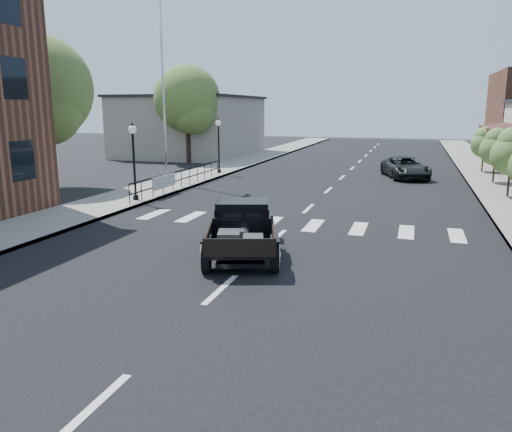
% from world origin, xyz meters
% --- Properties ---
extents(ground, '(120.00, 120.00, 0.00)m').
position_xyz_m(ground, '(0.00, 0.00, 0.00)').
color(ground, black).
rests_on(ground, ground).
extents(road, '(14.00, 80.00, 0.02)m').
position_xyz_m(road, '(0.00, 15.00, 0.01)').
color(road, black).
rests_on(road, ground).
extents(road_markings, '(12.00, 60.00, 0.06)m').
position_xyz_m(road_markings, '(0.00, 10.00, 0.00)').
color(road_markings, silver).
rests_on(road_markings, ground).
extents(sidewalk_left, '(3.00, 80.00, 0.15)m').
position_xyz_m(sidewalk_left, '(-8.50, 15.00, 0.07)').
color(sidewalk_left, gray).
rests_on(sidewalk_left, ground).
extents(sidewalk_right, '(3.00, 80.00, 0.15)m').
position_xyz_m(sidewalk_right, '(8.50, 15.00, 0.07)').
color(sidewalk_right, gray).
rests_on(sidewalk_right, ground).
extents(low_building_left, '(10.00, 12.00, 5.00)m').
position_xyz_m(low_building_left, '(-15.00, 28.00, 2.50)').
color(low_building_left, '#A89E8C').
rests_on(low_building_left, ground).
extents(railing, '(0.08, 10.00, 1.00)m').
position_xyz_m(railing, '(-7.30, 10.00, 0.65)').
color(railing, black).
rests_on(railing, sidewalk_left).
extents(banner, '(0.04, 2.20, 0.60)m').
position_xyz_m(banner, '(-7.22, 8.00, 0.45)').
color(banner, silver).
rests_on(banner, sidewalk_left).
extents(lamp_post_b, '(0.36, 0.36, 3.38)m').
position_xyz_m(lamp_post_b, '(-7.60, 6.00, 1.84)').
color(lamp_post_b, black).
rests_on(lamp_post_b, sidewalk_left).
extents(lamp_post_c, '(0.36, 0.36, 3.38)m').
position_xyz_m(lamp_post_c, '(-7.60, 16.00, 1.84)').
color(lamp_post_c, black).
rests_on(lamp_post_c, sidewalk_left).
extents(flagpole, '(0.12, 0.12, 10.95)m').
position_xyz_m(flagpole, '(-9.20, 12.00, 5.62)').
color(flagpole, silver).
rests_on(flagpole, sidewalk_left).
extents(big_tree_near, '(5.27, 5.27, 7.74)m').
position_xyz_m(big_tree_near, '(-14.00, 8.00, 3.87)').
color(big_tree_near, '#4F6A2D').
rests_on(big_tree_near, ground).
extents(big_tree_far, '(4.99, 4.99, 7.33)m').
position_xyz_m(big_tree_far, '(-12.50, 22.00, 3.67)').
color(big_tree_far, '#4F6A2D').
rests_on(big_tree_far, ground).
extents(small_tree_c, '(1.84, 1.84, 3.06)m').
position_xyz_m(small_tree_c, '(8.30, 11.91, 1.68)').
color(small_tree_c, '#517234').
rests_on(small_tree_c, sidewalk_right).
extents(small_tree_d, '(1.71, 1.71, 2.85)m').
position_xyz_m(small_tree_d, '(8.30, 16.64, 1.57)').
color(small_tree_d, '#517234').
rests_on(small_tree_d, sidewalk_right).
extents(small_tree_e, '(1.64, 1.64, 2.74)m').
position_xyz_m(small_tree_e, '(8.30, 21.67, 1.52)').
color(small_tree_e, '#517234').
rests_on(small_tree_e, sidewalk_right).
extents(hotrod_pickup, '(3.41, 4.99, 1.58)m').
position_xyz_m(hotrod_pickup, '(-0.46, -0.15, 0.79)').
color(hotrod_pickup, black).
rests_on(hotrod_pickup, ground).
extents(second_car, '(3.34, 5.00, 1.27)m').
position_xyz_m(second_car, '(3.64, 17.99, 0.64)').
color(second_car, black).
rests_on(second_car, ground).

